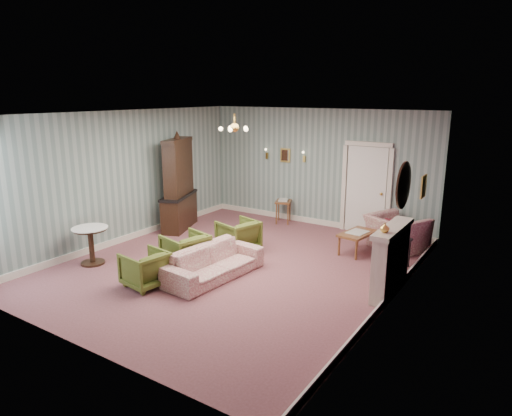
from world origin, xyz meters
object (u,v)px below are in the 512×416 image
Objects in this scene: olive_chair_c at (238,234)px; side_table_black at (398,253)px; dresser at (178,182)px; coffee_table at (357,242)px; wingback_chair at (397,227)px; olive_chair_a at (145,267)px; olive_chair_b at (185,249)px; fireplace at (391,260)px; pedestal_table at (91,246)px; sofa_chintz at (214,257)px.

olive_chair_c reaches higher than side_table_black.
olive_chair_c is 2.41m from dresser.
coffee_table is 1.03m from side_table_black.
wingback_chair is 1.25× the size of coffee_table.
coffee_table is at bearing -13.19° from dresser.
olive_chair_c is (0.30, 2.35, 0.03)m from olive_chair_a.
olive_chair_c is (0.28, 1.34, -0.00)m from olive_chair_b.
dresser is (-2.20, 0.61, 0.80)m from olive_chair_c.
dresser reaches higher than olive_chair_c.
dresser reaches higher than wingback_chair.
wingback_chair reaches higher than olive_chair_c.
pedestal_table is (-5.28, -1.85, -0.21)m from fireplace.
olive_chair_c is at bearing -37.20° from dresser.
sofa_chintz is 4.07m from wingback_chair.
wingback_chair is (2.75, 1.96, 0.11)m from olive_chair_c.
sofa_chintz is 3.41m from dresser.
wingback_chair is 0.80× the size of fireplace.
fireplace is (3.60, 1.02, 0.20)m from olive_chair_b.
olive_chair_a is 0.92× the size of olive_chair_b.
fireplace is at bearing 19.25° from pedestal_table.
fireplace is at bearing 100.91° from olive_chair_c.
olive_chair_c is 3.23m from side_table_black.
dresser is (-1.91, 1.94, 0.79)m from olive_chair_b.
coffee_table is (1.69, 2.66, -0.16)m from sofa_chintz.
olive_chair_b is at bearing -164.19° from fireplace.
fireplace reaches higher than olive_chair_a.
wingback_chair reaches higher than sofa_chintz.
side_table_black is at bearing -20.46° from coffee_table.
olive_chair_b is 0.74m from sofa_chintz.
olive_chair_b is at bearing 74.33° from wingback_chair.
sofa_chintz reaches higher than olive_chair_a.
olive_chair_a is 1.22m from sofa_chintz.
pedestal_table is at bearing -25.96° from olive_chair_c.
dresser is at bearing -138.70° from olive_chair_a.
olive_chair_a is at bearing -124.07° from coffee_table.
olive_chair_c is at bearing -149.51° from coffee_table.
dresser is 4.49m from coffee_table.
pedestal_table is (-5.07, -3.07, 0.09)m from side_table_black.
olive_chair_c is 1.00× the size of pedestal_table.
olive_chair_b is 3.56m from coffee_table.
wingback_chair is 0.96m from coffee_table.
sofa_chintz is 2.54m from pedestal_table.
sofa_chintz is at bearing -122.50° from coffee_table.
dresser is 3.13× the size of pedestal_table.
olive_chair_c is at bearing 174.52° from fireplace.
olive_chair_c is at bearing -163.79° from side_table_black.
fireplace is (3.61, 2.03, 0.23)m from olive_chair_a.
olive_chair_a is at bearing -150.63° from fireplace.
olive_chair_c is 0.38× the size of sofa_chintz.
coffee_table is at bearing 154.57° from olive_chair_a.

